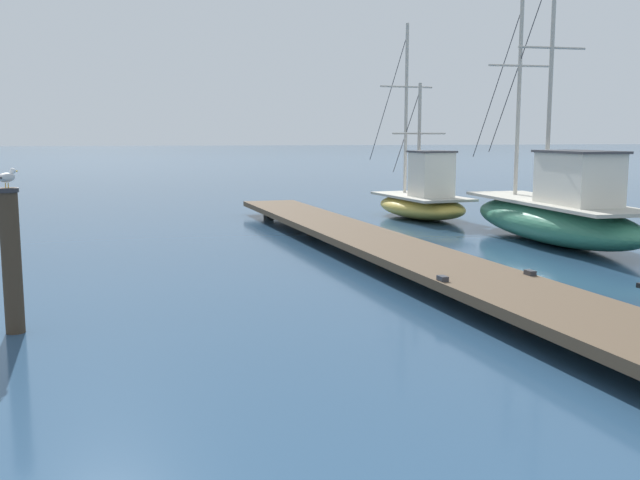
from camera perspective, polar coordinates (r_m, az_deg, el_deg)
floating_dock at (r=15.81m, az=5.12°, el=-0.45°), size 3.38×21.45×0.53m
fishing_boat_1 at (r=19.44m, az=17.97°, el=2.03°), size 2.17×8.56×7.51m
fishing_boat_2 at (r=24.28m, az=8.06°, el=3.21°), size 2.64×6.53×6.47m
mooring_piling at (r=10.88m, az=-23.02°, el=-1.35°), size 0.30×0.30×2.02m
perched_seagull at (r=10.76m, az=-23.38°, el=4.55°), size 0.28×0.33×0.26m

